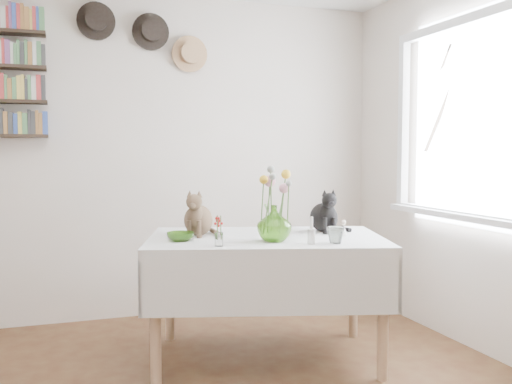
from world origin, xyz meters
name	(u,v)px	position (x,y,z in m)	size (l,w,h in m)	color
room	(202,161)	(0.00, 0.00, 1.25)	(4.08, 4.58, 2.58)	brown
window	(470,135)	(1.97, 0.80, 1.40)	(0.12, 1.52, 1.32)	white
dining_table	(266,267)	(0.66, 1.06, 0.58)	(1.63, 1.29, 0.77)	white
tabby_cat	(198,212)	(0.28, 1.26, 0.91)	(0.20, 0.25, 0.29)	brown
black_cat	(324,210)	(1.10, 1.14, 0.91)	(0.19, 0.24, 0.29)	black
flower_vase	(274,223)	(0.64, 0.87, 0.87)	(0.20, 0.20, 0.21)	#86C648
green_bowl	(181,237)	(0.13, 1.06, 0.79)	(0.16, 0.16, 0.05)	#86C648
drinking_glass	(336,235)	(0.94, 0.67, 0.81)	(0.10, 0.10, 0.10)	white
candlestick	(311,235)	(0.81, 0.70, 0.82)	(0.04, 0.04, 0.16)	white
berry_jar	(219,231)	(0.29, 0.80, 0.85)	(0.05, 0.05, 0.19)	white
porcelain_figurine	(343,229)	(1.12, 0.91, 0.81)	(0.05, 0.05, 0.10)	white
flower_bouquet	(274,183)	(0.64, 0.88, 1.11)	(0.17, 0.13, 0.39)	#4C7233
wall_hats	(147,35)	(0.12, 2.19, 2.17)	(0.98, 0.09, 0.48)	black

